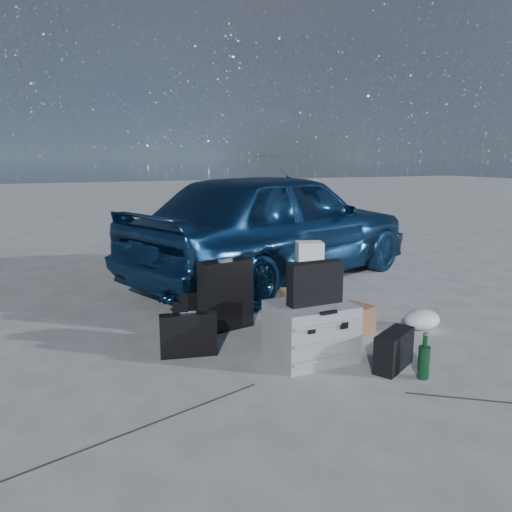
{
  "coord_description": "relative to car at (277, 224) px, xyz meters",
  "views": [
    {
      "loc": [
        -1.91,
        -3.26,
        1.58
      ],
      "look_at": [
        -0.2,
        0.85,
        0.7
      ],
      "focal_mm": 35.0,
      "sensor_mm": 36.0,
      "label": 1
    }
  ],
  "objects": [
    {
      "name": "suitcase_left",
      "position": [
        -1.26,
        -1.59,
        -0.39
      ],
      "size": [
        0.53,
        0.29,
        0.65
      ],
      "primitive_type": "cube",
      "rotation": [
        0.0,
        0.0,
        0.22
      ],
      "color": "black",
      "rests_on": "ground"
    },
    {
      "name": "ground",
      "position": [
        -0.81,
        -2.56,
        -0.72
      ],
      "size": [
        60.0,
        60.0,
        0.0
      ],
      "primitive_type": "plane",
      "color": "#BABAB5",
      "rests_on": "ground"
    },
    {
      "name": "flat_box_white",
      "position": [
        -1.3,
        -1.23,
        -0.36
      ],
      "size": [
        0.49,
        0.44,
        0.07
      ],
      "primitive_type": "cube",
      "rotation": [
        0.0,
        0.0,
        -0.39
      ],
      "color": "white",
      "rests_on": "duffel_bag"
    },
    {
      "name": "car",
      "position": [
        0.0,
        0.0,
        0.0
      ],
      "size": [
        4.56,
        3.21,
        1.44
      ],
      "primitive_type": "imported",
      "rotation": [
        0.0,
        0.0,
        1.97
      ],
      "color": "navy",
      "rests_on": "ground"
    },
    {
      "name": "laptop_bag",
      "position": [
        -0.85,
        -2.53,
        -0.1
      ],
      "size": [
        0.45,
        0.13,
        0.33
      ],
      "primitive_type": "cube",
      "rotation": [
        0.0,
        0.0,
        0.04
      ],
      "color": "black",
      "rests_on": "pelican_case"
    },
    {
      "name": "cardboard_box",
      "position": [
        -0.26,
        -2.16,
        -0.59
      ],
      "size": [
        0.42,
        0.4,
        0.26
      ],
      "primitive_type": "cube",
      "rotation": [
        0.0,
        0.0,
        0.34
      ],
      "color": "#986C42",
      "rests_on": "ground"
    },
    {
      "name": "flat_box_black",
      "position": [
        -1.29,
        -1.24,
        -0.29
      ],
      "size": [
        0.29,
        0.21,
        0.06
      ],
      "primitive_type": "cube",
      "rotation": [
        0.0,
        0.0,
        0.02
      ],
      "color": "black",
      "rests_on": "flat_box_white"
    },
    {
      "name": "kraft_bag",
      "position": [
        -0.75,
        -2.12,
        -0.49
      ],
      "size": [
        0.38,
        0.27,
        0.46
      ],
      "primitive_type": "cube",
      "rotation": [
        0.0,
        0.0,
        -0.21
      ],
      "color": "#9E7944",
      "rests_on": "ground"
    },
    {
      "name": "briefcase",
      "position": [
        -1.76,
        -2.1,
        -0.54
      ],
      "size": [
        0.46,
        0.18,
        0.35
      ],
      "primitive_type": "cube",
      "rotation": [
        0.0,
        0.0,
        -0.18
      ],
      "color": "black",
      "rests_on": "ground"
    },
    {
      "name": "white_carton",
      "position": [
        -0.3,
        -1.42,
        -0.09
      ],
      "size": [
        0.31,
        0.28,
        0.21
      ],
      "primitive_type": "cube",
      "rotation": [
        0.0,
        0.0,
        -0.29
      ],
      "color": "white",
      "rests_on": "suitcase_right"
    },
    {
      "name": "plastic_bag",
      "position": [
        0.42,
        -2.31,
        -0.63
      ],
      "size": [
        0.36,
        0.31,
        0.19
      ],
      "primitive_type": "ellipsoid",
      "rotation": [
        0.0,
        0.0,
        0.06
      ],
      "color": "white",
      "rests_on": "ground"
    },
    {
      "name": "pelican_case",
      "position": [
        -0.87,
        -2.51,
        -0.49
      ],
      "size": [
        0.64,
        0.53,
        0.45
      ],
      "primitive_type": "cube",
      "rotation": [
        0.0,
        0.0,
        0.03
      ],
      "color": "#A1A4A6",
      "rests_on": "ground"
    },
    {
      "name": "duffel_bag",
      "position": [
        -1.32,
        -1.23,
        -0.56
      ],
      "size": [
        0.71,
        0.47,
        0.33
      ],
      "primitive_type": "cube",
      "rotation": [
        0.0,
        0.0,
        0.31
      ],
      "color": "black",
      "rests_on": "ground"
    },
    {
      "name": "suitcase_right",
      "position": [
        -0.31,
        -1.43,
        -0.46
      ],
      "size": [
        0.44,
        0.17,
        0.53
      ],
      "primitive_type": "cube",
      "rotation": [
        0.0,
        0.0,
        -0.04
      ],
      "color": "black",
      "rests_on": "ground"
    },
    {
      "name": "messenger_bag",
      "position": [
        -0.38,
        -2.93,
        -0.58
      ],
      "size": [
        0.44,
        0.34,
        0.29
      ],
      "primitive_type": "cube",
      "rotation": [
        0.0,
        0.0,
        0.52
      ],
      "color": "black",
      "rests_on": "ground"
    },
    {
      "name": "green_bottle",
      "position": [
        -0.29,
        -3.16,
        -0.56
      ],
      "size": [
        0.09,
        0.09,
        0.33
      ],
      "primitive_type": "cylinder",
      "rotation": [
        0.0,
        0.0,
        -0.06
      ],
      "color": "#0D3319",
      "rests_on": "ground"
    }
  ]
}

